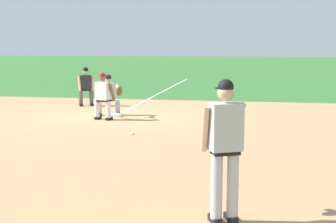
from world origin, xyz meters
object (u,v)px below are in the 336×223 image
object	(u,v)px
first_base_bag	(116,115)
first_baseman	(109,93)
baserunner	(103,94)
umpire	(86,85)
pitcher	(225,142)
baseball	(132,133)

from	to	relation	value
first_base_bag	first_baseman	bearing A→B (deg)	58.66
baserunner	umpire	distance (m)	3.50
first_base_bag	first_baseman	world-z (taller)	first_baseman
first_base_bag	pitcher	bearing A→B (deg)	-154.92
pitcher	umpire	bearing A→B (deg)	28.22
first_base_bag	first_baseman	distance (m)	0.74
pitcher	first_base_bag	bearing A→B (deg)	25.08
first_base_bag	baserunner	xyz separation A→B (m)	(-0.74, 0.18, 0.75)
first_baseman	umpire	size ratio (longest dim) A/B	0.92
baseball	pitcher	distance (m)	6.24
first_baseman	pitcher	bearing A→B (deg)	-153.97
baserunner	umpire	bearing A→B (deg)	28.34
first_base_bag	baserunner	size ratio (longest dim) A/B	0.26
pitcher	baserunner	xyz separation A→B (m)	(7.74, 4.14, -0.27)
baseball	umpire	xyz separation A→B (m)	(5.27, 3.15, 0.76)
first_base_bag	umpire	xyz separation A→B (m)	(2.34, 1.84, 0.75)
first_base_bag	umpire	bearing A→B (deg)	38.15
baserunner	umpire	xyz separation A→B (m)	(3.08, 1.66, 0.00)
first_base_bag	baserunner	bearing A→B (deg)	166.61
first_base_bag	baserunner	distance (m)	1.07
first_base_bag	umpire	distance (m)	3.07
first_baseman	umpire	world-z (taller)	umpire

